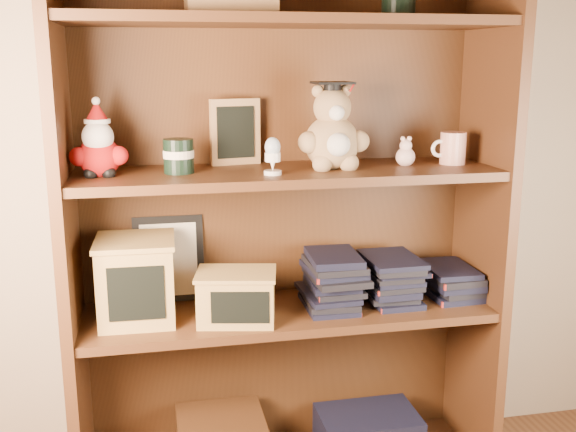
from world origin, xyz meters
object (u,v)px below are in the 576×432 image
object	(u,v)px
bookcase	(283,226)
teacher_mug	(452,148)
treats_box	(137,279)
grad_teddy_bear	(333,135)

from	to	relation	value
bookcase	teacher_mug	size ratio (longest dim) A/B	15.63
teacher_mug	bookcase	bearing A→B (deg)	173.97
teacher_mug	treats_box	size ratio (longest dim) A/B	0.45
grad_teddy_bear	teacher_mug	world-z (taller)	grad_teddy_bear
grad_teddy_bear	treats_box	xyz separation A→B (m)	(-0.54, 0.01, -0.38)
grad_teddy_bear	teacher_mug	distance (m)	0.36
teacher_mug	treats_box	world-z (taller)	teacher_mug
grad_teddy_bear	treats_box	size ratio (longest dim) A/B	1.06
bookcase	treats_box	world-z (taller)	bookcase
grad_teddy_bear	bookcase	bearing A→B (deg)	155.07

